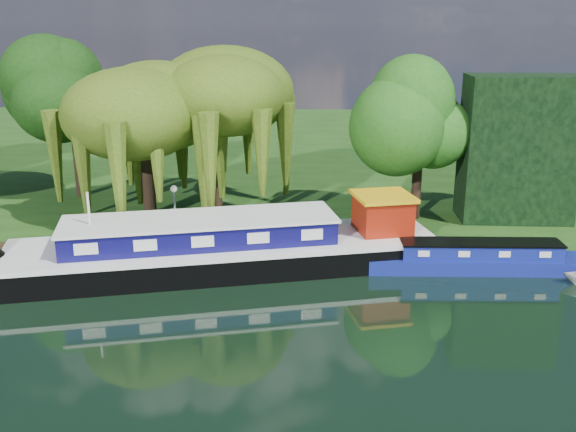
{
  "coord_description": "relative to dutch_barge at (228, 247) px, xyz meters",
  "views": [
    {
      "loc": [
        8.17,
        -21.5,
        11.24
      ],
      "look_at": [
        6.7,
        6.07,
        2.8
      ],
      "focal_mm": 40.0,
      "sensor_mm": 36.0,
      "label": 1
    }
  ],
  "objects": [
    {
      "name": "ground",
      "position": [
        -3.87,
        -6.61,
        -1.04
      ],
      "size": [
        120.0,
        120.0,
        0.0
      ],
      "primitive_type": "plane",
      "color": "black"
    },
    {
      "name": "far_bank",
      "position": [
        -3.87,
        27.39,
        -0.82
      ],
      "size": [
        120.0,
        52.0,
        0.45
      ],
      "primitive_type": "cube",
      "color": "#1B3E11",
      "rests_on": "ground"
    },
    {
      "name": "dutch_barge",
      "position": [
        0.0,
        0.0,
        0.0
      ],
      "size": [
        20.43,
        9.28,
        4.21
      ],
      "rotation": [
        0.0,
        0.0,
        0.25
      ],
      "color": "black",
      "rests_on": "ground"
    },
    {
      "name": "narrowboat",
      "position": [
        11.77,
        0.39,
        -0.5
      ],
      "size": [
        10.54,
        2.08,
        1.53
      ],
      "rotation": [
        0.0,
        0.0,
        0.03
      ],
      "color": "navy",
      "rests_on": "ground"
    },
    {
      "name": "willow_left",
      "position": [
        -5.34,
        6.23,
        5.38
      ],
      "size": [
        6.86,
        6.86,
        8.22
      ],
      "color": "black",
      "rests_on": "far_bank"
    },
    {
      "name": "willow_right",
      "position": [
        -1.75,
        7.41,
        5.67
      ],
      "size": [
        7.05,
        7.05,
        8.59
      ],
      "color": "black",
      "rests_on": "far_bank"
    },
    {
      "name": "tree_far_mid",
      "position": [
        -11.09,
        10.99,
        5.7
      ],
      "size": [
        5.58,
        5.58,
        9.13
      ],
      "color": "black",
      "rests_on": "far_bank"
    },
    {
      "name": "tree_far_right",
      "position": [
        9.67,
        7.23,
        4.76
      ],
      "size": [
        4.75,
        4.75,
        7.77
      ],
      "color": "black",
      "rests_on": "far_bank"
    },
    {
      "name": "conifer_hedge",
      "position": [
        15.13,
        7.39,
        3.41
      ],
      "size": [
        6.0,
        3.0,
        8.0
      ],
      "primitive_type": "cube",
      "color": "black",
      "rests_on": "far_bank"
    },
    {
      "name": "lamppost",
      "position": [
        -3.37,
        3.89,
        1.38
      ],
      "size": [
        0.36,
        0.36,
        2.56
      ],
      "color": "silver",
      "rests_on": "far_bank"
    },
    {
      "name": "mooring_posts",
      "position": [
        -4.37,
        1.79,
        -0.09
      ],
      "size": [
        19.16,
        0.16,
        1.0
      ],
      "color": "silver",
      "rests_on": "far_bank"
    }
  ]
}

